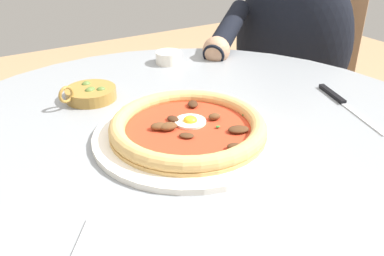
# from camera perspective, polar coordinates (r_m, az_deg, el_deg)

# --- Properties ---
(dining_table) EXTENTS (1.00, 1.00, 0.73)m
(dining_table) POSITION_cam_1_polar(r_m,az_deg,el_deg) (0.80, -0.21, -13.27)
(dining_table) COLOR gray
(dining_table) RESTS_ON ground
(pizza_on_plate) EXTENTS (0.32, 0.32, 0.04)m
(pizza_on_plate) POSITION_cam_1_polar(r_m,az_deg,el_deg) (0.69, -0.60, -0.18)
(pizza_on_plate) COLOR white
(pizza_on_plate) RESTS_ON dining_table
(steak_knife) EXTENTS (0.08, 0.21, 0.01)m
(steak_knife) POSITION_cam_1_polar(r_m,az_deg,el_deg) (0.87, 19.73, 3.58)
(steak_knife) COLOR silver
(steak_knife) RESTS_ON dining_table
(ramekin_capers) EXTENTS (0.06, 0.06, 0.03)m
(ramekin_capers) POSITION_cam_1_polar(r_m,az_deg,el_deg) (1.03, -3.23, 9.72)
(ramekin_capers) COLOR white
(ramekin_capers) RESTS_ON dining_table
(olive_pan) EXTENTS (0.12, 0.10, 0.05)m
(olive_pan) POSITION_cam_1_polar(r_m,az_deg,el_deg) (0.86, -13.81, 4.68)
(olive_pan) COLOR olive
(olive_pan) RESTS_ON dining_table
(diner_person) EXTENTS (0.58, 0.44, 1.13)m
(diner_person) POSITION_cam_1_polar(r_m,az_deg,el_deg) (1.40, 12.64, 3.77)
(diner_person) COLOR #282833
(diner_person) RESTS_ON ground
(cafe_chair_diner) EXTENTS (0.56, 0.56, 0.86)m
(cafe_chair_diner) POSITION_cam_1_polar(r_m,az_deg,el_deg) (1.52, 14.10, 6.18)
(cafe_chair_diner) COLOR #957050
(cafe_chair_diner) RESTS_ON ground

